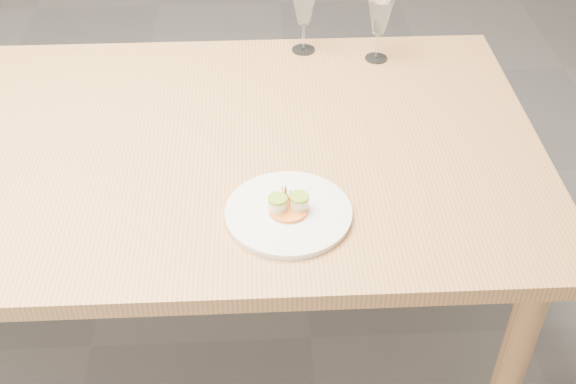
{
  "coord_description": "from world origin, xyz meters",
  "views": [
    {
      "loc": [
        0.53,
        -1.4,
        1.76
      ],
      "look_at": [
        0.59,
        -0.25,
        0.8
      ],
      "focal_mm": 45.0,
      "sensor_mm": 36.0,
      "label": 1
    }
  ],
  "objects_px": {
    "dining_table": "(42,169)",
    "wine_glass_2": "(380,17)",
    "wine_glass_1": "(304,7)",
    "dinner_plate": "(289,212)"
  },
  "relations": [
    {
      "from": "dining_table",
      "to": "wine_glass_2",
      "type": "xyz_separation_m",
      "value": [
        0.86,
        0.37,
        0.19
      ]
    },
    {
      "from": "dining_table",
      "to": "wine_glass_1",
      "type": "xyz_separation_m",
      "value": [
        0.66,
        0.43,
        0.2
      ]
    },
    {
      "from": "wine_glass_1",
      "to": "dining_table",
      "type": "bearing_deg",
      "value": -146.89
    },
    {
      "from": "wine_glass_1",
      "to": "wine_glass_2",
      "type": "xyz_separation_m",
      "value": [
        0.2,
        -0.06,
        -0.01
      ]
    },
    {
      "from": "dining_table",
      "to": "wine_glass_1",
      "type": "relative_size",
      "value": 12.75
    },
    {
      "from": "dining_table",
      "to": "wine_glass_2",
      "type": "distance_m",
      "value": 0.96
    },
    {
      "from": "wine_glass_1",
      "to": "wine_glass_2",
      "type": "height_order",
      "value": "wine_glass_1"
    },
    {
      "from": "dining_table",
      "to": "dinner_plate",
      "type": "bearing_deg",
      "value": -25.1
    },
    {
      "from": "dinner_plate",
      "to": "wine_glass_2",
      "type": "relative_size",
      "value": 1.48
    },
    {
      "from": "wine_glass_1",
      "to": "dinner_plate",
      "type": "bearing_deg",
      "value": -96.2
    }
  ]
}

